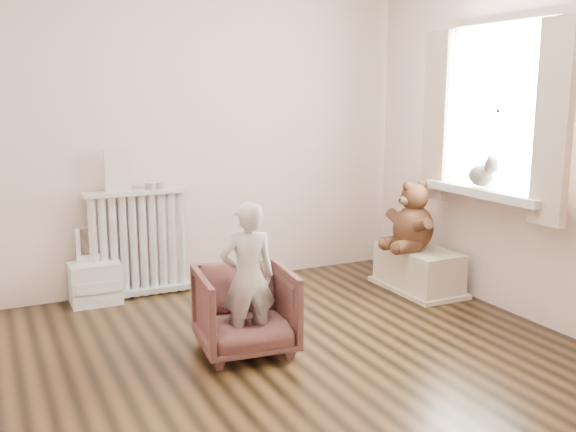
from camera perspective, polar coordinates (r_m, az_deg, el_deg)
name	(u,v)px	position (r m, az deg, el deg)	size (l,w,h in m)	color
floor	(298,363)	(3.91, 0.92, -12.94)	(3.60, 3.60, 0.01)	black
back_wall	(198,127)	(5.25, -8.00, 7.82)	(3.60, 0.02, 2.60)	white
front_wall	(563,189)	(2.15, 23.24, 2.25)	(3.60, 0.02, 2.60)	white
right_wall	(536,134)	(4.68, 21.22, 6.77)	(0.02, 3.60, 2.60)	white
window	(501,111)	(4.85, 18.41, 8.87)	(0.03, 0.90, 1.10)	white
window_sill	(486,192)	(4.84, 17.23, 2.03)	(0.22, 1.10, 0.06)	silver
curtain_left	(554,123)	(4.38, 22.53, 7.61)	(0.06, 0.26, 1.30)	beige
curtain_right	(437,117)	(5.21, 13.09, 8.60)	(0.06, 0.26, 1.30)	beige
radiator	(139,248)	(5.13, -13.13, -2.75)	(0.80, 0.15, 0.84)	silver
paper_doll	(118,170)	(4.99, -14.90, 3.93)	(0.19, 0.02, 0.32)	beige
tin_a	(151,186)	(5.06, -12.10, 2.64)	(0.09, 0.09, 0.05)	#A59E8C
tin_b	(161,185)	(5.08, -11.21, 2.68)	(0.09, 0.09, 0.05)	#A59E8C
toy_vanity	(94,268)	(5.06, -16.84, -4.46)	(0.37, 0.26, 0.58)	silver
armchair	(245,310)	(3.99, -3.82, -8.38)	(0.56, 0.58, 0.53)	brown
child	(248,278)	(3.88, -3.58, -5.50)	(0.34, 0.22, 0.93)	beige
toy_bench	(418,266)	(5.30, 11.51, -4.34)	(0.39, 0.73, 0.34)	beige
teddy_bear	(414,209)	(5.17, 11.14, 0.63)	(0.44, 0.34, 0.54)	#331C0F
plush_cat	(483,174)	(4.85, 16.92, 3.60)	(0.17, 0.28, 0.24)	gray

